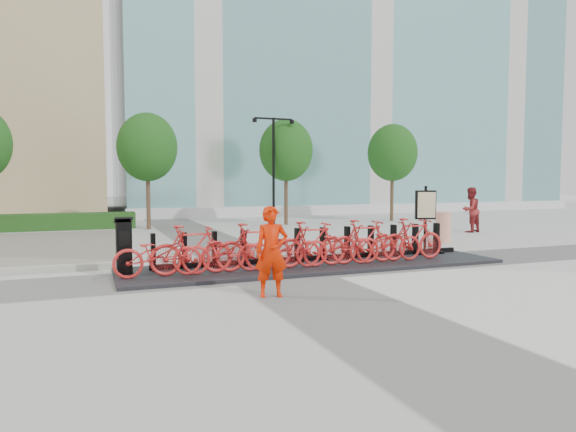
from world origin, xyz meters
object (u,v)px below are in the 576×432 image
object	(u,v)px
worker_red	(272,251)
map_sign	(426,208)
construction_barrel	(443,227)
kiosk	(124,247)
pedestrian	(470,210)
bike_0	(158,254)

from	to	relation	value
worker_red	map_sign	xyz separation A→B (m)	(6.62, 4.37, 0.47)
construction_barrel	map_sign	bearing A→B (deg)	-142.94
kiosk	map_sign	xyz separation A→B (m)	(9.04, 1.44, 0.62)
worker_red	pedestrian	distance (m)	14.15
bike_0	construction_barrel	size ratio (longest dim) A/B	1.77
worker_red	pedestrian	bearing A→B (deg)	45.96
kiosk	pedestrian	bearing A→B (deg)	18.24
construction_barrel	worker_red	bearing A→B (deg)	-145.82
worker_red	pedestrian	size ratio (longest dim) A/B	0.90
bike_0	kiosk	world-z (taller)	kiosk
worker_red	map_sign	bearing A→B (deg)	44.46
kiosk	worker_red	bearing A→B (deg)	-52.46
construction_barrel	kiosk	bearing A→B (deg)	-165.94
bike_0	pedestrian	xyz separation A→B (m)	(13.36, 5.78, 0.36)
pedestrian	map_sign	xyz separation A→B (m)	(-4.98, -3.73, 0.38)
pedestrian	map_sign	world-z (taller)	map_sign
pedestrian	kiosk	bearing A→B (deg)	6.76
worker_red	kiosk	bearing A→B (deg)	140.55
kiosk	pedestrian	size ratio (longest dim) A/B	0.69
pedestrian	map_sign	bearing A→B (deg)	23.37
kiosk	worker_red	distance (m)	3.81
bike_0	map_sign	size ratio (longest dim) A/B	0.95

